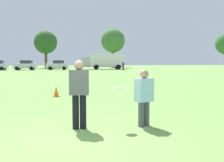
{
  "coord_description": "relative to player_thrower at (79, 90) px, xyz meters",
  "views": [
    {
      "loc": [
        0.09,
        -5.79,
        1.68
      ],
      "look_at": [
        1.44,
        2.52,
        1.06
      ],
      "focal_mm": 43.15,
      "sensor_mm": 36.0,
      "label": 1
    }
  ],
  "objects": [
    {
      "name": "ground_plane",
      "position": [
        -0.34,
        -0.84,
        -0.96
      ],
      "size": [
        197.18,
        197.18,
        0.0
      ],
      "primitive_type": "plane",
      "color": "#6B9347"
    },
    {
      "name": "bystander_sideline_watcher",
      "position": [
        9.6,
        41.49,
        -0.06
      ],
      "size": [
        0.31,
        0.47,
        1.59
      ],
      "color": "black",
      "rests_on": "ground"
    },
    {
      "name": "parked_car_mid_right",
      "position": [
        -2.29,
        46.25,
        -0.03
      ],
      "size": [
        4.3,
        2.4,
        1.82
      ],
      "color": "silver",
      "rests_on": "ground"
    },
    {
      "name": "box_truck",
      "position": [
        6.82,
        47.64,
        0.79
      ],
      "size": [
        8.62,
        3.32,
        3.18
      ],
      "color": "white",
      "rests_on": "ground"
    },
    {
      "name": "player_defender",
      "position": [
        1.66,
        0.02,
        -0.15
      ],
      "size": [
        0.53,
        0.43,
        1.46
      ],
      "color": "#4C4C51",
      "rests_on": "ground"
    },
    {
      "name": "player_thrower",
      "position": [
        0.0,
        0.0,
        0.0
      ],
      "size": [
        0.5,
        0.32,
        1.7
      ],
      "color": "black",
      "rests_on": "ground"
    },
    {
      "name": "parked_car_center",
      "position": [
        -8.23,
        45.71,
        -0.03
      ],
      "size": [
        4.3,
        2.4,
        1.82
      ],
      "color": "silver",
      "rests_on": "ground"
    },
    {
      "name": "tree_east_oak",
      "position": [
        11.11,
        62.08,
        5.9
      ],
      "size": [
        6.14,
        6.14,
        9.97
      ],
      "color": "brown",
      "rests_on": "ground"
    },
    {
      "name": "tree_east_birch",
      "position": [
        -5.5,
        58.75,
        5.08
      ],
      "size": [
        5.4,
        5.4,
        8.78
      ],
      "color": "brown",
      "rests_on": "ground"
    },
    {
      "name": "traffic_cone",
      "position": [
        -0.84,
        6.31,
        -0.73
      ],
      "size": [
        0.32,
        0.32,
        0.48
      ],
      "color": "#D8590C",
      "rests_on": "ground"
    },
    {
      "name": "frisbee",
      "position": [
        0.98,
        -0.1,
        0.06
      ],
      "size": [
        0.27,
        0.27,
        0.06
      ],
      "color": "white"
    }
  ]
}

